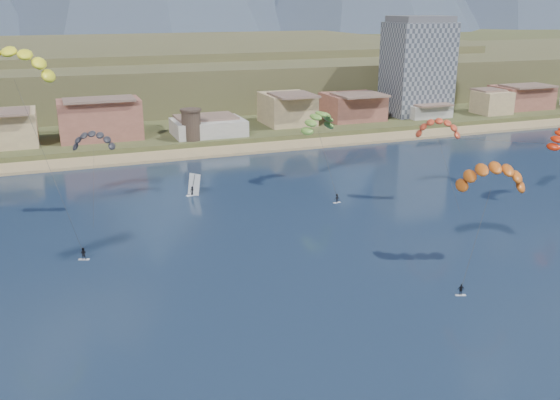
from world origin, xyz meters
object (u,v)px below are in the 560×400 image
at_px(watchtower, 191,124).
at_px(kitesurfer_yellow, 12,60).
at_px(kitesurfer_green, 319,119).
at_px(apartment_tower, 417,67).
at_px(windsurfer, 193,189).
at_px(kitesurfer_orange, 493,172).

xyz_separation_m(watchtower, kitesurfer_yellow, (-40.44, -55.88, 23.06)).
relative_size(kitesurfer_yellow, kitesurfer_green, 1.75).
relative_size(apartment_tower, kitesurfer_green, 1.65).
distance_m(kitesurfer_green, windsurfer, 30.64).
relative_size(apartment_tower, windsurfer, 7.07).
relative_size(watchtower, kitesurfer_orange, 0.45).
height_order(apartment_tower, kitesurfer_orange, apartment_tower).
distance_m(kitesurfer_yellow, windsurfer, 43.22).
bearing_deg(kitesurfer_green, kitesurfer_yellow, -168.90).
height_order(kitesurfer_orange, windsurfer, kitesurfer_orange).
bearing_deg(windsurfer, kitesurfer_orange, -55.49).
height_order(apartment_tower, watchtower, apartment_tower).
bearing_deg(kitesurfer_green, watchtower, 112.10).
bearing_deg(watchtower, windsurfer, -102.59).
bearing_deg(apartment_tower, kitesurfer_orange, -117.53).
bearing_deg(windsurfer, kitesurfer_yellow, -158.54).
xyz_separation_m(kitesurfer_orange, kitesurfer_green, (-6.10, 48.76, -0.12)).
distance_m(apartment_tower, windsurfer, 108.05).
bearing_deg(kitesurfer_orange, kitesurfer_green, 97.13).
height_order(kitesurfer_yellow, kitesurfer_orange, kitesurfer_yellow).
xyz_separation_m(kitesurfer_orange, windsurfer, (-33.92, 49.33, -12.94)).
height_order(kitesurfer_yellow, kitesurfer_green, kitesurfer_yellow).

